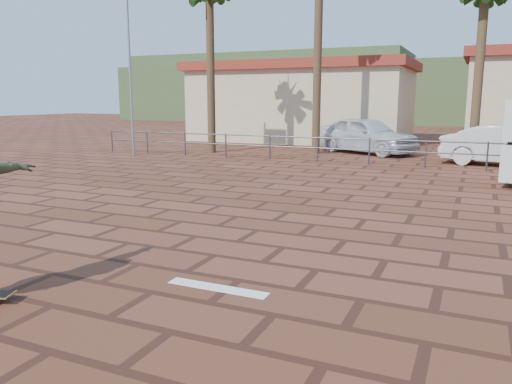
% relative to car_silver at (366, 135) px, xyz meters
% --- Properties ---
extents(ground, '(120.00, 120.00, 0.00)m').
position_rel_car_silver_xyz_m(ground, '(0.96, -16.00, -0.83)').
color(ground, brown).
rests_on(ground, ground).
extents(paint_stripe, '(1.40, 0.22, 0.01)m').
position_rel_car_silver_xyz_m(paint_stripe, '(1.66, -17.20, -0.82)').
color(paint_stripe, white).
rests_on(paint_stripe, ground).
extents(guardrail, '(24.06, 0.06, 1.00)m').
position_rel_car_silver_xyz_m(guardrail, '(0.96, -4.00, -0.15)').
color(guardrail, '#47494F').
rests_on(guardrail, ground).
extents(flagpole, '(1.30, 0.10, 8.00)m').
position_rel_car_silver_xyz_m(flagpole, '(-8.91, -5.00, 3.81)').
color(flagpole, gray).
rests_on(flagpole, ground).
extents(building_west, '(12.60, 7.60, 4.50)m').
position_rel_car_silver_xyz_m(building_west, '(-5.04, 6.00, 1.45)').
color(building_west, beige).
rests_on(building_west, ground).
extents(hill_front, '(70.00, 18.00, 6.00)m').
position_rel_car_silver_xyz_m(hill_front, '(0.96, 34.00, 2.17)').
color(hill_front, '#384C28').
rests_on(hill_front, ground).
extents(hill_back, '(35.00, 14.00, 8.00)m').
position_rel_car_silver_xyz_m(hill_back, '(-21.04, 40.00, 3.17)').
color(hill_back, '#384C28').
rests_on(hill_back, ground).
extents(car_silver, '(5.21, 3.92, 1.65)m').
position_rel_car_silver_xyz_m(car_silver, '(0.00, 0.00, 0.00)').
color(car_silver, silver).
rests_on(car_silver, ground).
extents(car_white, '(4.64, 2.21, 1.47)m').
position_rel_car_silver_xyz_m(car_white, '(5.59, -2.27, -0.09)').
color(car_white, silver).
rests_on(car_white, ground).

